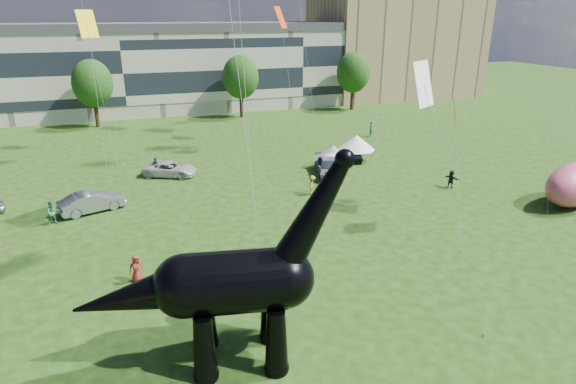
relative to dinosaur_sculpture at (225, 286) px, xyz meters
name	(u,v)px	position (x,y,z in m)	size (l,w,h in m)	color
ground	(349,352)	(5.31, -1.38, -3.72)	(220.00, 220.00, 0.00)	#16330C
terrace_row	(123,73)	(-2.69, 60.62, 2.28)	(78.00, 11.00, 12.00)	beige
apartment_block	(395,33)	(45.31, 63.62, 7.28)	(28.00, 18.00, 22.00)	tan
tree_mid_left	(92,80)	(-6.69, 51.62, 2.57)	(5.20, 5.20, 9.44)	#382314
tree_mid_right	(240,74)	(13.31, 51.62, 2.57)	(5.20, 5.20, 9.44)	#382314
tree_far_right	(353,69)	(31.31, 51.62, 2.57)	(5.20, 5.20, 9.44)	#382314
dinosaur_sculpture	(225,286)	(0.00, 0.00, 0.00)	(12.12, 4.26, 9.87)	black
car_grey	(92,202)	(-6.34, 20.13, -2.93)	(1.69, 4.85, 1.60)	gray
car_white	(170,169)	(0.34, 27.02, -3.03)	(2.30, 4.98, 1.38)	silver
car_dark	(329,167)	(14.55, 22.26, -2.92)	(2.25, 5.53, 1.61)	#595960
gazebo_near	(333,152)	(15.67, 23.98, -2.02)	(3.58, 3.58, 2.43)	white
gazebo_far	(356,143)	(19.32, 26.16, -1.86)	(4.97, 4.97, 2.65)	white
inflatable_pink	(575,184)	(30.13, 9.13, -1.99)	(6.94, 3.47, 3.47)	#CE506C
visitors	(209,212)	(1.84, 15.02, -2.85)	(45.36, 41.19, 1.89)	olive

